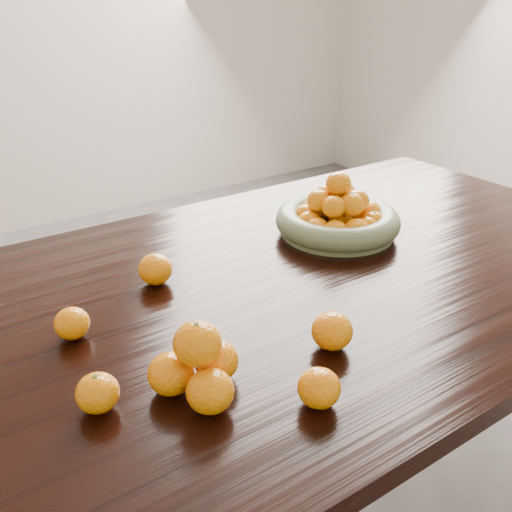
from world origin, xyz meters
TOP-DOWN VIEW (x-y plane):
  - dining_table at (0.00, 0.00)m, footprint 2.00×1.00m
  - fruit_bowl at (0.33, 0.11)m, footprint 0.30×0.30m
  - orange_pyramid at (-0.25, -0.23)m, footprint 0.14×0.14m
  - loose_orange_0 at (-0.39, -0.18)m, footprint 0.06×0.06m
  - loose_orange_1 at (-0.12, -0.35)m, footprint 0.06×0.06m
  - loose_orange_2 at (-0.01, -0.25)m, footprint 0.07×0.07m
  - loose_orange_3 at (-0.36, 0.03)m, footprint 0.06×0.06m
  - loose_orange_4 at (-0.15, 0.13)m, footprint 0.07×0.07m

SIDE VIEW (x-z plane):
  - dining_table at x=0.00m, z-range 0.29..1.04m
  - loose_orange_3 at x=-0.36m, z-range 0.75..0.81m
  - loose_orange_0 at x=-0.39m, z-range 0.75..0.81m
  - loose_orange_1 at x=-0.12m, z-range 0.75..0.81m
  - loose_orange_4 at x=-0.15m, z-range 0.75..0.81m
  - loose_orange_2 at x=-0.01m, z-range 0.75..0.82m
  - fruit_bowl at x=0.33m, z-range 0.71..0.87m
  - orange_pyramid at x=-0.25m, z-range 0.74..0.86m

